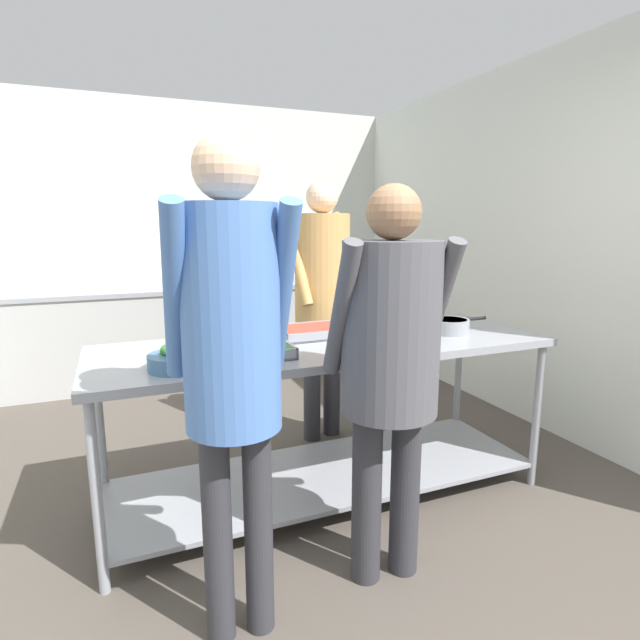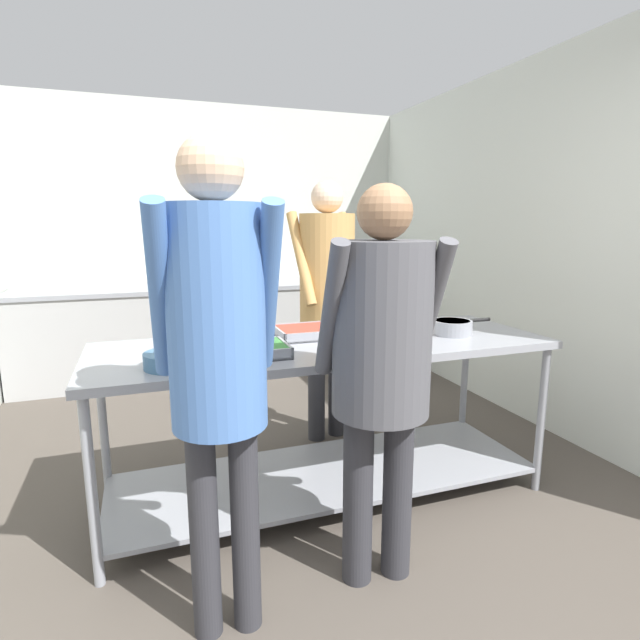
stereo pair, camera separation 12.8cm
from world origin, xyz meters
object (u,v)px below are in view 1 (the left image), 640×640
object	(u,v)px
plate_stack	(395,333)
cook_behind_counter	(322,284)
serving_tray_roast	(316,332)
guest_serving_left	(232,342)
water_bottle	(213,274)
guest_serving_right	(390,349)
sauce_pan	(450,325)
broccoli_bowl	(177,359)
serving_tray_vegetables	(251,352)

from	to	relation	value
plate_stack	cook_behind_counter	size ratio (longest dim) A/B	0.15
serving_tray_roast	guest_serving_left	distance (m)	1.15
water_bottle	guest_serving_left	bearing A→B (deg)	-99.25
plate_stack	guest_serving_right	world-z (taller)	guest_serving_right
water_bottle	serving_tray_roast	bearing A→B (deg)	-86.52
cook_behind_counter	water_bottle	size ratio (longest dim) A/B	6.64
guest_serving_left	guest_serving_right	bearing A→B (deg)	6.60
serving_tray_roast	cook_behind_counter	bearing A→B (deg)	64.15
sauce_pan	guest_serving_left	size ratio (longest dim) A/B	0.21
broccoli_bowl	serving_tray_vegetables	xyz separation A→B (m)	(0.34, 0.08, -0.02)
plate_stack	sauce_pan	size ratio (longest dim) A/B	0.73
sauce_pan	cook_behind_counter	distance (m)	0.92
sauce_pan	guest_serving_left	world-z (taller)	guest_serving_left
cook_behind_counter	plate_stack	bearing A→B (deg)	-81.65
plate_stack	sauce_pan	bearing A→B (deg)	-2.02
plate_stack	water_bottle	xyz separation A→B (m)	(-0.53, 2.49, 0.12)
cook_behind_counter	water_bottle	world-z (taller)	cook_behind_counter
sauce_pan	serving_tray_vegetables	bearing A→B (deg)	-176.20
guest_serving_right	cook_behind_counter	xyz separation A→B (m)	(0.29, 1.40, 0.09)
sauce_pan	cook_behind_counter	world-z (taller)	cook_behind_counter
serving_tray_vegetables	broccoli_bowl	bearing A→B (deg)	-167.31
broccoli_bowl	sauce_pan	bearing A→B (deg)	5.84
plate_stack	water_bottle	distance (m)	2.55
guest_serving_right	water_bottle	distance (m)	3.13
water_bottle	sauce_pan	bearing A→B (deg)	-70.77
plate_stack	guest_serving_right	distance (m)	0.76
serving_tray_roast	guest_serving_right	bearing A→B (deg)	-91.35
guest_serving_right	water_bottle	xyz separation A→B (m)	(-0.12, 3.13, 0.01)
broccoli_bowl	plate_stack	distance (m)	1.18
broccoli_bowl	serving_tray_roast	size ratio (longest dim) A/B	0.56
serving_tray_vegetables	plate_stack	bearing A→B (deg)	6.24
guest_serving_left	sauce_pan	bearing A→B (deg)	26.58
serving_tray_roast	guest_serving_right	distance (m)	0.84
plate_stack	guest_serving_left	size ratio (longest dim) A/B	0.15
broccoli_bowl	guest_serving_right	distance (m)	0.90
sauce_pan	water_bottle	distance (m)	2.66
broccoli_bowl	plate_stack	bearing A→B (deg)	8.16
guest_serving_right	broccoli_bowl	bearing A→B (deg)	148.39
serving_tray_roast	guest_serving_left	size ratio (longest dim) A/B	0.25
serving_tray_roast	cook_behind_counter	distance (m)	0.66
cook_behind_counter	water_bottle	xyz separation A→B (m)	(-0.41, 1.73, -0.08)
guest_serving_right	sauce_pan	bearing A→B (deg)	39.61
serving_tray_vegetables	serving_tray_roast	xyz separation A→B (m)	(0.44, 0.29, 0.00)
sauce_pan	guest_serving_right	distance (m)	0.98
serving_tray_roast	guest_serving_right	xyz separation A→B (m)	(-0.02, -0.84, 0.10)
water_bottle	guest_serving_right	bearing A→B (deg)	-87.81
sauce_pan	guest_serving_left	xyz separation A→B (m)	(-1.40, -0.70, 0.19)
serving_tray_vegetables	guest_serving_right	bearing A→B (deg)	-52.46
sauce_pan	water_bottle	bearing A→B (deg)	109.23
sauce_pan	serving_tray_roast	bearing A→B (deg)	163.84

